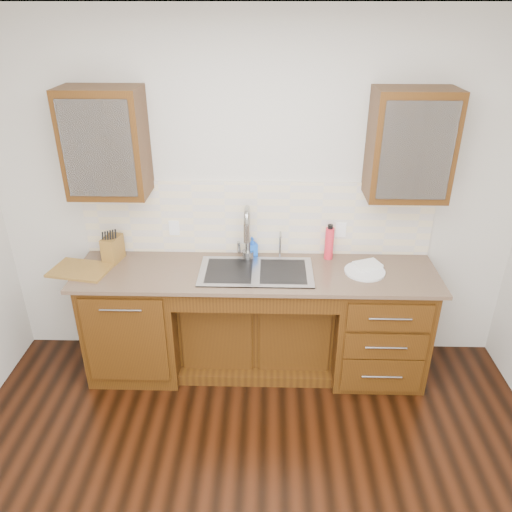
{
  "coord_description": "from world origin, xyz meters",
  "views": [
    {
      "loc": [
        0.09,
        -1.82,
        2.7
      ],
      "look_at": [
        0.0,
        1.4,
        1.05
      ],
      "focal_mm": 35.0,
      "sensor_mm": 36.0,
      "label": 1
    }
  ],
  "objects_px": {
    "water_bottle": "(329,243)",
    "cutting_board": "(81,270)",
    "soap_bottle": "(252,247)",
    "knife_block": "(113,249)",
    "plate": "(365,271)"
  },
  "relations": [
    {
      "from": "plate",
      "to": "cutting_board",
      "type": "distance_m",
      "value": 2.11
    },
    {
      "from": "knife_block",
      "to": "plate",
      "type": "bearing_deg",
      "value": 7.86
    },
    {
      "from": "water_bottle",
      "to": "knife_block",
      "type": "xyz_separation_m",
      "value": [
        -1.66,
        -0.08,
        -0.03
      ]
    },
    {
      "from": "knife_block",
      "to": "cutting_board",
      "type": "height_order",
      "value": "knife_block"
    },
    {
      "from": "soap_bottle",
      "to": "plate",
      "type": "height_order",
      "value": "soap_bottle"
    },
    {
      "from": "water_bottle",
      "to": "plate",
      "type": "xyz_separation_m",
      "value": [
        0.25,
        -0.22,
        -0.12
      ]
    },
    {
      "from": "water_bottle",
      "to": "cutting_board",
      "type": "xyz_separation_m",
      "value": [
        -1.86,
        -0.26,
        -0.12
      ]
    },
    {
      "from": "plate",
      "to": "knife_block",
      "type": "relative_size",
      "value": 1.52
    },
    {
      "from": "water_bottle",
      "to": "plate",
      "type": "bearing_deg",
      "value": -41.95
    },
    {
      "from": "soap_bottle",
      "to": "cutting_board",
      "type": "distance_m",
      "value": 1.3
    },
    {
      "from": "water_bottle",
      "to": "cutting_board",
      "type": "distance_m",
      "value": 1.89
    },
    {
      "from": "soap_bottle",
      "to": "water_bottle",
      "type": "relative_size",
      "value": 0.61
    },
    {
      "from": "soap_bottle",
      "to": "cutting_board",
      "type": "relative_size",
      "value": 0.37
    },
    {
      "from": "water_bottle",
      "to": "cutting_board",
      "type": "height_order",
      "value": "water_bottle"
    },
    {
      "from": "soap_bottle",
      "to": "cutting_board",
      "type": "bearing_deg",
      "value": 168.29
    }
  ]
}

